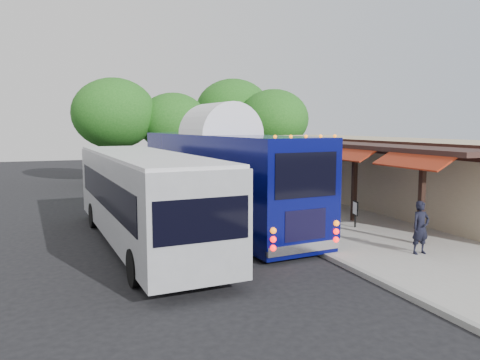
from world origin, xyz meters
name	(u,v)px	position (x,y,z in m)	size (l,w,h in m)	color
ground	(274,233)	(0.00, 0.00, 0.00)	(90.00, 90.00, 0.00)	black
sidewalk	(328,207)	(5.00, 4.00, 0.07)	(10.00, 40.00, 0.15)	#9E9B93
curb	(239,213)	(0.05, 4.00, 0.07)	(0.20, 40.00, 0.16)	gray
station_shelter	(383,171)	(8.38, 4.00, 1.85)	(8.15, 20.00, 3.60)	tan
coach_bus	(220,173)	(-1.45, 2.45, 2.26)	(4.01, 13.32, 4.20)	#060A50
city_bus	(142,194)	(-5.23, 0.02, 1.84)	(3.49, 12.55, 3.33)	gray
ped_a	(421,228)	(2.88, -5.00, 1.02)	(0.63, 0.41, 1.73)	black
ped_b	(288,207)	(0.91, 0.58, 0.92)	(0.75, 0.58, 1.53)	black
ped_c	(293,205)	(1.18, 0.66, 0.94)	(0.92, 0.38, 1.57)	black
ped_d	(255,176)	(3.40, 10.00, 1.13)	(1.26, 0.73, 1.96)	black
sign_board	(355,210)	(3.25, -0.88, 0.89)	(0.16, 0.49, 1.09)	black
tree_left	(173,123)	(0.19, 18.25, 4.50)	(5.28, 5.28, 6.76)	#382314
tree_mid	(233,111)	(6.32, 21.79, 5.55)	(6.50, 6.50, 8.32)	#382314
tree_right	(274,119)	(8.33, 17.79, 4.81)	(5.63, 5.63, 7.21)	#382314
tree_far	(114,114)	(-4.12, 18.46, 5.15)	(6.04, 6.04, 7.73)	#382314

